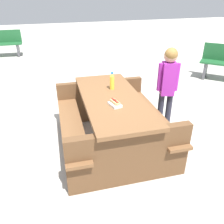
# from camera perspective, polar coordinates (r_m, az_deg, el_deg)

# --- Properties ---
(ground_plane) EXTENTS (30.00, 30.00, 0.00)m
(ground_plane) POSITION_cam_1_polar(r_m,az_deg,el_deg) (3.40, -0.00, -7.86)
(ground_plane) COLOR #B7B2A8
(ground_plane) RESTS_ON ground
(picnic_table) EXTENTS (1.88, 1.51, 0.75)m
(picnic_table) POSITION_cam_1_polar(r_m,az_deg,el_deg) (3.16, -0.00, -1.29)
(picnic_table) COLOR brown
(picnic_table) RESTS_ON ground
(soda_bottle) EXTENTS (0.06, 0.06, 0.25)m
(soda_bottle) POSITION_cam_1_polar(r_m,az_deg,el_deg) (3.24, 0.01, 7.59)
(soda_bottle) COLOR yellow
(soda_bottle) RESTS_ON picnic_table
(hotdog_tray) EXTENTS (0.20, 0.14, 0.08)m
(hotdog_tray) POSITION_cam_1_polar(r_m,az_deg,el_deg) (2.77, 0.72, 2.14)
(hotdog_tray) COLOR white
(hotdog_tray) RESTS_ON picnic_table
(child_in_coat) EXTENTS (0.23, 0.31, 1.29)m
(child_in_coat) POSITION_cam_1_polar(r_m,az_deg,el_deg) (3.55, 13.73, 7.94)
(child_in_coat) COLOR #262633
(child_in_coat) RESTS_ON ground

